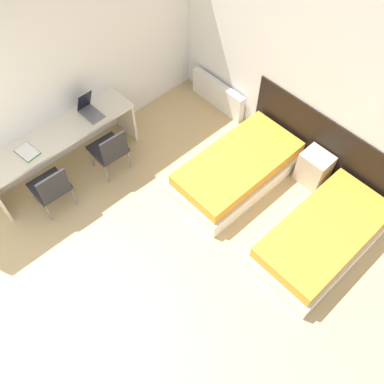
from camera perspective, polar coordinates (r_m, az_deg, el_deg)
ground_plane at (r=5.54m, az=-18.68°, el=-16.89°), size 20.00×20.00×0.00m
wall_back at (r=5.96m, az=14.14°, el=14.90°), size 5.24×0.05×2.70m
wall_left at (r=6.10m, az=-15.98°, el=15.48°), size 0.05×5.22×2.70m
headboard_panel at (r=6.26m, az=17.55°, el=5.38°), size 2.58×0.03×1.02m
bed_near_window at (r=6.16m, az=6.07°, el=3.02°), size 0.98×1.89×0.45m
bed_near_door at (r=5.76m, az=17.00°, el=-5.73°), size 0.98×1.89×0.45m
nightstand at (r=6.31m, az=15.95°, el=3.05°), size 0.41×0.34×0.54m
radiator at (r=7.20m, az=3.46°, el=12.91°), size 1.08×0.12×0.47m
desk at (r=6.23m, az=-17.19°, el=6.43°), size 0.55×2.22×0.76m
chair_near_laptop at (r=6.16m, az=-10.90°, el=5.64°), size 0.47×0.47×0.82m
chair_near_notebook at (r=5.94m, az=-18.29°, el=0.67°), size 0.47×0.47×0.82m
laptop at (r=6.23m, az=-13.57°, el=10.66°), size 0.37×0.23×0.35m
open_notebook at (r=6.01m, az=-21.10°, el=5.00°), size 0.34×0.25×0.02m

